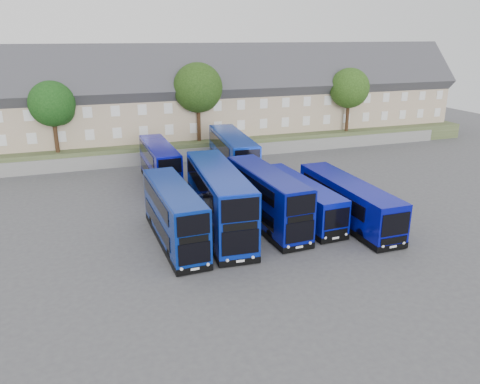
{
  "coord_description": "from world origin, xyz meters",
  "views": [
    {
      "loc": [
        -11.55,
        -28.4,
        14.21
      ],
      "look_at": [
        0.11,
        5.11,
        2.2
      ],
      "focal_mm": 35.0,
      "sensor_mm": 36.0,
      "label": 1
    }
  ],
  "objects_px": {
    "dd_front_mid": "(219,201)",
    "tree_far": "(360,81)",
    "tree_east": "(350,90)",
    "tree_west": "(54,105)",
    "coach_east_a": "(299,199)",
    "tree_mid": "(199,90)",
    "dd_front_left": "(174,216)"
  },
  "relations": [
    {
      "from": "dd_front_mid",
      "to": "tree_far",
      "type": "height_order",
      "value": "tree_far"
    },
    {
      "from": "dd_front_mid",
      "to": "tree_east",
      "type": "relative_size",
      "value": 1.51
    },
    {
      "from": "tree_west",
      "to": "tree_east",
      "type": "xyz_separation_m",
      "value": [
        36.0,
        0.0,
        0.34
      ]
    },
    {
      "from": "tree_west",
      "to": "tree_east",
      "type": "height_order",
      "value": "tree_east"
    },
    {
      "from": "coach_east_a",
      "to": "tree_west",
      "type": "bearing_deg",
      "value": 128.36
    },
    {
      "from": "tree_mid",
      "to": "tree_east",
      "type": "xyz_separation_m",
      "value": [
        20.0,
        -0.5,
        -0.68
      ]
    },
    {
      "from": "coach_east_a",
      "to": "tree_far",
      "type": "relative_size",
      "value": 1.29
    },
    {
      "from": "dd_front_left",
      "to": "coach_east_a",
      "type": "distance_m",
      "value": 10.66
    },
    {
      "from": "dd_front_left",
      "to": "dd_front_mid",
      "type": "distance_m",
      "value": 3.72
    },
    {
      "from": "tree_mid",
      "to": "tree_east",
      "type": "height_order",
      "value": "tree_mid"
    },
    {
      "from": "dd_front_left",
      "to": "tree_far",
      "type": "height_order",
      "value": "tree_far"
    },
    {
      "from": "tree_far",
      "to": "tree_west",
      "type": "bearing_deg",
      "value": -170.54
    },
    {
      "from": "coach_east_a",
      "to": "tree_far",
      "type": "xyz_separation_m",
      "value": [
        23.46,
        28.36,
        6.24
      ]
    },
    {
      "from": "dd_front_mid",
      "to": "coach_east_a",
      "type": "xyz_separation_m",
      "value": [
        6.95,
        0.64,
        -0.89
      ]
    },
    {
      "from": "dd_front_mid",
      "to": "coach_east_a",
      "type": "relative_size",
      "value": 1.1
    },
    {
      "from": "tree_mid",
      "to": "coach_east_a",
      "type": "bearing_deg",
      "value": -83.36
    },
    {
      "from": "dd_front_mid",
      "to": "tree_west",
      "type": "bearing_deg",
      "value": 121.69
    },
    {
      "from": "dd_front_mid",
      "to": "tree_mid",
      "type": "relative_size",
      "value": 1.34
    },
    {
      "from": "tree_west",
      "to": "dd_front_left",
      "type": "bearing_deg",
      "value": -70.75
    },
    {
      "from": "coach_east_a",
      "to": "tree_west",
      "type": "xyz_separation_m",
      "value": [
        -18.54,
        21.36,
        5.56
      ]
    },
    {
      "from": "tree_far",
      "to": "dd_front_left",
      "type": "bearing_deg",
      "value": -138.62
    },
    {
      "from": "dd_front_mid",
      "to": "tree_mid",
      "type": "bearing_deg",
      "value": 82.82
    },
    {
      "from": "dd_front_left",
      "to": "tree_west",
      "type": "distance_m",
      "value": 24.81
    },
    {
      "from": "tree_west",
      "to": "tree_mid",
      "type": "distance_m",
      "value": 16.04
    },
    {
      "from": "coach_east_a",
      "to": "tree_far",
      "type": "distance_m",
      "value": 37.33
    },
    {
      "from": "tree_west",
      "to": "tree_mid",
      "type": "relative_size",
      "value": 0.83
    },
    {
      "from": "dd_front_left",
      "to": "tree_mid",
      "type": "xyz_separation_m",
      "value": [
        7.99,
        23.44,
        6.04
      ]
    },
    {
      "from": "dd_front_mid",
      "to": "coach_east_a",
      "type": "height_order",
      "value": "dd_front_mid"
    },
    {
      "from": "tree_east",
      "to": "coach_east_a",
      "type": "bearing_deg",
      "value": -129.25
    },
    {
      "from": "dd_front_left",
      "to": "dd_front_mid",
      "type": "bearing_deg",
      "value": 12.98
    },
    {
      "from": "tree_west",
      "to": "tree_far",
      "type": "relative_size",
      "value": 0.88
    },
    {
      "from": "dd_front_left",
      "to": "tree_west",
      "type": "xyz_separation_m",
      "value": [
        -8.01,
        22.94,
        5.02
      ]
    }
  ]
}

